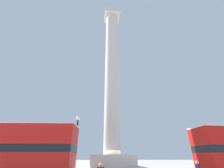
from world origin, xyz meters
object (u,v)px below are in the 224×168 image
at_px(equestrian_statue, 13,158).
at_px(street_lamp, 76,142).
at_px(bus_b, 8,150).
at_px(monument_column, 112,102).

xyz_separation_m(equestrian_statue, street_lamp, (8.04, -5.67, 1.39)).
bearing_deg(equestrian_statue, bus_b, -48.91).
bearing_deg(monument_column, equestrian_statue, 162.22).
bearing_deg(monument_column, street_lamp, -151.66).
height_order(bus_b, equestrian_statue, equestrian_statue).
bearing_deg(monument_column, bus_b, -157.75).
relative_size(bus_b, equestrian_statue, 1.74).
bearing_deg(equestrian_statue, street_lamp, -16.46).
relative_size(bus_b, street_lamp, 1.89).
distance_m(monument_column, bus_b, 10.80).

